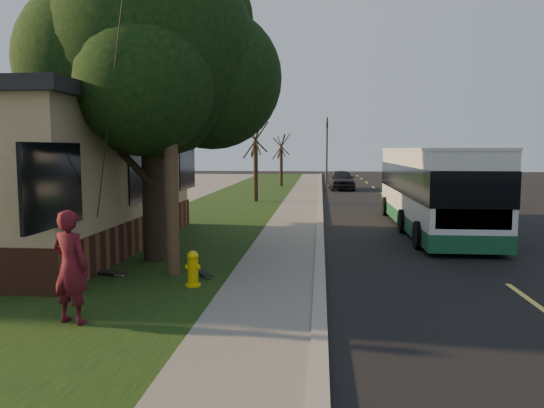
{
  "coord_description": "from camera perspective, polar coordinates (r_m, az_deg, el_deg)",
  "views": [
    {
      "loc": [
        -0.01,
        -10.49,
        2.87
      ],
      "look_at": [
        -1.22,
        2.75,
        1.5
      ],
      "focal_mm": 35.0,
      "sensor_mm": 36.0,
      "label": 1
    }
  ],
  "objects": [
    {
      "name": "bare_tree_near",
      "position": [
        28.71,
        -1.77,
        4.45
      ],
      "size": [
        1.38,
        1.21,
        4.31
      ],
      "color": "black",
      "rests_on": "grass_verge"
    },
    {
      "name": "curb",
      "position": [
        20.68,
        5.2,
        -1.95
      ],
      "size": [
        0.25,
        80.0,
        0.12
      ],
      "primitive_type": "cube",
      "color": "gray",
      "rests_on": "ground"
    },
    {
      "name": "skateboard_spare",
      "position": [
        12.51,
        -17.32,
        -7.03
      ],
      "size": [
        0.93,
        0.45,
        0.08
      ],
      "color": "black",
      "rests_on": "grass_verge"
    },
    {
      "name": "sidewalk",
      "position": [
        20.71,
        2.43,
        -1.97
      ],
      "size": [
        2.0,
        80.0,
        0.08
      ],
      "primitive_type": "cube",
      "color": "slate",
      "rests_on": "ground"
    },
    {
      "name": "ground",
      "position": [
        10.88,
        5.15,
        -9.44
      ],
      "size": [
        120.0,
        120.0,
        0.0
      ],
      "primitive_type": "plane",
      "color": "black",
      "rests_on": "ground"
    },
    {
      "name": "distant_car",
      "position": [
        38.17,
        7.49,
        2.61
      ],
      "size": [
        1.83,
        4.28,
        1.44
      ],
      "primitive_type": "imported",
      "rotation": [
        0.0,
        0.0,
        0.03
      ],
      "color": "black",
      "rests_on": "ground"
    },
    {
      "name": "dumpster",
      "position": [
        20.21,
        -18.57,
        -0.4
      ],
      "size": [
        1.99,
        1.8,
        1.44
      ],
      "color": "#133321",
      "rests_on": "building_lot"
    },
    {
      "name": "transit_bus",
      "position": [
        19.78,
        16.78,
        1.82
      ],
      "size": [
        2.48,
        10.75,
        2.91
      ],
      "color": "silver",
      "rests_on": "ground"
    },
    {
      "name": "skateboard_main",
      "position": [
        11.97,
        -7.3,
        -7.45
      ],
      "size": [
        0.5,
        0.7,
        0.07
      ],
      "color": "black",
      "rests_on": "grass_verge"
    },
    {
      "name": "road",
      "position": [
        21.07,
        16.15,
        -2.16
      ],
      "size": [
        8.0,
        80.0,
        0.01
      ],
      "primitive_type": "cube",
      "color": "black",
      "rests_on": "ground"
    },
    {
      "name": "bare_tree_far",
      "position": [
        40.61,
        1.0,
        4.67
      ],
      "size": [
        1.38,
        1.21,
        4.03
      ],
      "color": "black",
      "rests_on": "grass_verge"
    },
    {
      "name": "skateboarder",
      "position": [
        9.16,
        -20.85,
        -6.32
      ],
      "size": [
        0.77,
        0.61,
        1.85
      ],
      "primitive_type": "imported",
      "rotation": [
        0.0,
        0.0,
        2.86
      ],
      "color": "#52101C",
      "rests_on": "grass_verge"
    },
    {
      "name": "traffic_signal",
      "position": [
        44.49,
        5.92,
        6.24
      ],
      "size": [
        0.18,
        0.22,
        5.5
      ],
      "color": "#2D2D30",
      "rests_on": "ground"
    },
    {
      "name": "grass_verge",
      "position": [
        21.17,
        -7.08,
        -1.85
      ],
      "size": [
        5.0,
        80.0,
        0.07
      ],
      "primitive_type": "cube",
      "color": "black",
      "rests_on": "ground"
    },
    {
      "name": "leafy_tree",
      "position": [
        13.97,
        -12.64,
        15.21
      ],
      "size": [
        6.3,
        6.0,
        7.8
      ],
      "color": "black",
      "rests_on": "grass_verge"
    },
    {
      "name": "fire_hydrant",
      "position": [
        11.08,
        -8.51,
        -6.9
      ],
      "size": [
        0.32,
        0.32,
        0.74
      ],
      "color": "yellow",
      "rests_on": "grass_verge"
    },
    {
      "name": "utility_pole",
      "position": [
        12.08,
        -11.02,
        14.16
      ],
      "size": [
        2.86,
        3.21,
        9.07
      ],
      "color": "#473321",
      "rests_on": "ground"
    }
  ]
}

